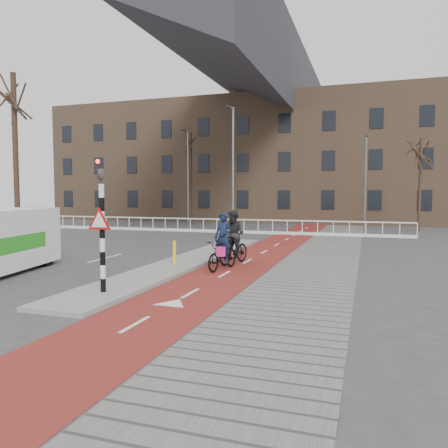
% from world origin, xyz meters
% --- Properties ---
extents(ground, '(120.00, 120.00, 0.00)m').
position_xyz_m(ground, '(0.00, 0.00, 0.00)').
color(ground, '#38383A').
rests_on(ground, ground).
extents(bike_lane, '(2.50, 60.00, 0.01)m').
position_xyz_m(bike_lane, '(1.50, 10.00, 0.01)').
color(bike_lane, maroon).
rests_on(bike_lane, ground).
extents(sidewalk, '(3.00, 60.00, 0.01)m').
position_xyz_m(sidewalk, '(4.30, 10.00, 0.01)').
color(sidewalk, slate).
rests_on(sidewalk, ground).
extents(curb_island, '(1.80, 16.00, 0.12)m').
position_xyz_m(curb_island, '(-0.70, 4.00, 0.06)').
color(curb_island, gray).
rests_on(curb_island, ground).
extents(traffic_signal, '(0.80, 0.80, 3.68)m').
position_xyz_m(traffic_signal, '(-0.60, -2.02, 1.99)').
color(traffic_signal, black).
rests_on(traffic_signal, curb_island).
extents(bollard, '(0.12, 0.12, 0.87)m').
position_xyz_m(bollard, '(-0.73, 2.82, 0.56)').
color(bollard, yellow).
rests_on(bollard, curb_island).
extents(cyclist_near, '(1.04, 2.09, 2.06)m').
position_xyz_m(cyclist_near, '(1.19, 2.81, 0.70)').
color(cyclist_near, black).
rests_on(cyclist_near, bike_lane).
extents(cyclist_far, '(1.06, 2.04, 2.09)m').
position_xyz_m(cyclist_far, '(1.18, 4.14, 0.87)').
color(cyclist_far, black).
rests_on(cyclist_far, bike_lane).
extents(railing, '(28.00, 0.10, 0.99)m').
position_xyz_m(railing, '(-5.00, 17.00, 0.31)').
color(railing, silver).
rests_on(railing, ground).
extents(townhouse_row, '(46.00, 10.00, 15.90)m').
position_xyz_m(townhouse_row, '(-3.00, 32.00, 7.81)').
color(townhouse_row, '#7F6047').
rests_on(townhouse_row, ground).
extents(tree_left, '(0.29, 0.29, 9.23)m').
position_xyz_m(tree_left, '(-12.14, 7.19, 4.61)').
color(tree_left, black).
rests_on(tree_left, ground).
extents(tree_mid, '(0.27, 0.27, 8.16)m').
position_xyz_m(tree_mid, '(-9.00, 24.32, 4.08)').
color(tree_mid, black).
rests_on(tree_mid, ground).
extents(tree_right, '(0.21, 0.21, 6.73)m').
position_xyz_m(tree_right, '(9.63, 22.40, 3.37)').
color(tree_right, black).
rests_on(tree_right, ground).
extents(streetlight_near, '(0.12, 0.12, 7.91)m').
position_xyz_m(streetlight_near, '(-1.70, 13.45, 3.96)').
color(streetlight_near, slate).
rests_on(streetlight_near, ground).
extents(streetlight_left, '(0.12, 0.12, 8.04)m').
position_xyz_m(streetlight_left, '(-8.34, 22.14, 4.02)').
color(streetlight_left, slate).
rests_on(streetlight_left, ground).
extents(streetlight_right, '(0.12, 0.12, 7.19)m').
position_xyz_m(streetlight_right, '(5.89, 23.54, 3.60)').
color(streetlight_right, slate).
rests_on(streetlight_right, ground).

